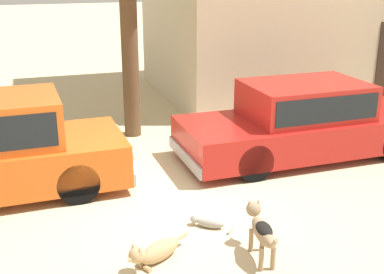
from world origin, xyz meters
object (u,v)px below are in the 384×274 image
(stray_cat, at_px, (208,222))
(parked_sedan_second, at_px, (305,120))
(stray_dog_spotted, at_px, (155,252))
(stray_dog_tan, at_px, (261,229))

(stray_cat, bearing_deg, parked_sedan_second, -106.78)
(stray_dog_spotted, relative_size, stray_dog_tan, 0.88)
(parked_sedan_second, distance_m, stray_cat, 3.38)
(stray_dog_spotted, bearing_deg, parked_sedan_second, -172.91)
(stray_dog_spotted, distance_m, stray_dog_tan, 1.31)
(parked_sedan_second, relative_size, stray_cat, 8.62)
(stray_dog_tan, bearing_deg, stray_cat, 29.46)
(stray_dog_tan, bearing_deg, parked_sedan_second, -29.40)
(stray_dog_spotted, xyz_separation_m, stray_cat, (0.90, 0.61, -0.08))
(stray_dog_spotted, height_order, stray_dog_tan, stray_dog_tan)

